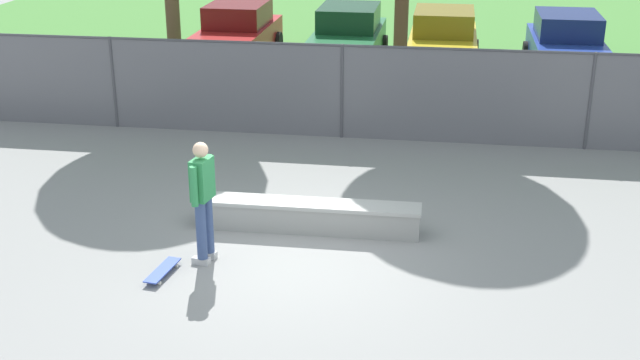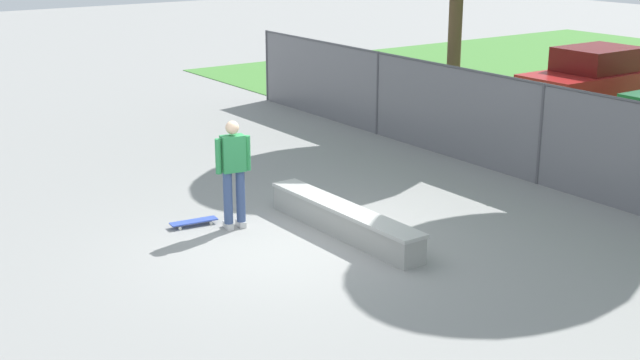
{
  "view_description": "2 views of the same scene",
  "coord_description": "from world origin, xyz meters",
  "px_view_note": "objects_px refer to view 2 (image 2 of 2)",
  "views": [
    {
      "loc": [
        2.07,
        -10.63,
        5.42
      ],
      "look_at": [
        0.32,
        0.71,
        0.98
      ],
      "focal_mm": 46.22,
      "sensor_mm": 36.0,
      "label": 1
    },
    {
      "loc": [
        10.54,
        -6.79,
        4.88
      ],
      "look_at": [
        0.28,
        0.42,
        1.08
      ],
      "focal_mm": 47.96,
      "sensor_mm": 36.0,
      "label": 2
    }
  ],
  "objects_px": {
    "car_red": "(594,78)",
    "skateboarder": "(233,170)",
    "skateboard": "(194,222)",
    "concrete_ledge": "(344,220)"
  },
  "relations": [
    {
      "from": "skateboarder",
      "to": "skateboard",
      "type": "distance_m",
      "value": 1.17
    },
    {
      "from": "skateboard",
      "to": "car_red",
      "type": "distance_m",
      "value": 13.36
    },
    {
      "from": "concrete_ledge",
      "to": "skateboarder",
      "type": "relative_size",
      "value": 1.94
    },
    {
      "from": "car_red",
      "to": "skateboard",
      "type": "bearing_deg",
      "value": -80.5
    },
    {
      "from": "skateboarder",
      "to": "skateboard",
      "type": "relative_size",
      "value": 2.22
    },
    {
      "from": "skateboarder",
      "to": "skateboard",
      "type": "height_order",
      "value": "skateboarder"
    },
    {
      "from": "skateboarder",
      "to": "concrete_ledge",
      "type": "bearing_deg",
      "value": 45.35
    },
    {
      "from": "car_red",
      "to": "skateboarder",
      "type": "bearing_deg",
      "value": -78.01
    },
    {
      "from": "concrete_ledge",
      "to": "skateboarder",
      "type": "height_order",
      "value": "skateboarder"
    },
    {
      "from": "concrete_ledge",
      "to": "skateboard",
      "type": "relative_size",
      "value": 4.32
    }
  ]
}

